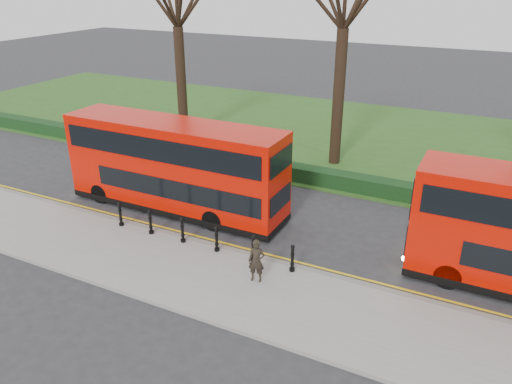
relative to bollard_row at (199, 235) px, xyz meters
The scene contains 10 objects.
ground 1.54m from the bollard_row, 105.18° to the left, with size 120.00×120.00×0.00m, color #28282B.
pavement 1.79m from the bollard_row, 102.51° to the right, with size 60.00×4.00×0.15m, color gray.
kerb 0.77m from the bollard_row, 136.30° to the left, with size 60.00×0.25×0.16m, color slate.
grass_verge 16.37m from the bollard_row, 91.28° to the left, with size 60.00×18.00×0.06m, color #2A4D19.
hedge 8.16m from the bollard_row, 92.57° to the left, with size 60.00×0.90×0.80m, color black.
yellow_line_outer 0.99m from the bollard_row, 119.40° to the left, with size 60.00×0.10×0.01m, color yellow.
yellow_line_inner 1.13m from the bollard_row, 113.31° to the left, with size 60.00×0.10×0.01m, color yellow.
bollard_row is the anchor object (origin of this frame).
bus_lead 4.09m from the bollard_row, 137.64° to the left, with size 10.14×2.33×4.03m.
pedestrian 3.19m from the bollard_row, 20.06° to the right, with size 0.56×0.37×1.55m, color black.
Camera 1 is at (9.77, -15.32, 9.89)m, focal length 35.00 mm.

